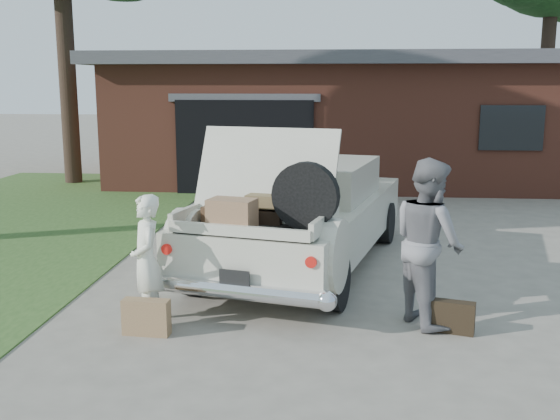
{
  "coord_description": "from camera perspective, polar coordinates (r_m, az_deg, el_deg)",
  "views": [
    {
      "loc": [
        0.7,
        -7.05,
        2.61
      ],
      "look_at": [
        0.0,
        0.6,
        1.1
      ],
      "focal_mm": 42.0,
      "sensor_mm": 36.0,
      "label": 1
    }
  ],
  "objects": [
    {
      "name": "ground",
      "position": [
        7.55,
        -0.42,
        -9.1
      ],
      "size": [
        90.0,
        90.0,
        0.0
      ],
      "primitive_type": "plane",
      "color": "gray",
      "rests_on": "ground"
    },
    {
      "name": "house",
      "position": [
        18.55,
        6.14,
        8.15
      ],
      "size": [
        12.8,
        7.8,
        3.3
      ],
      "color": "brown",
      "rests_on": "ground"
    },
    {
      "name": "sedan",
      "position": [
        9.31,
        2.04,
        -0.33
      ],
      "size": [
        3.15,
        5.52,
        2.07
      ],
      "rotation": [
        0.0,
        0.0,
        -0.23
      ],
      "color": "beige",
      "rests_on": "ground"
    },
    {
      "name": "woman_left",
      "position": [
        7.2,
        -11.54,
        -4.34
      ],
      "size": [
        0.53,
        0.62,
        1.44
      ],
      "primitive_type": "imported",
      "rotation": [
        0.0,
        0.0,
        -1.14
      ],
      "color": "white",
      "rests_on": "ground"
    },
    {
      "name": "woman_right",
      "position": [
        7.26,
        12.79,
        -2.71
      ],
      "size": [
        0.99,
        1.09,
        1.82
      ],
      "primitive_type": "imported",
      "rotation": [
        0.0,
        0.0,
        1.99
      ],
      "color": "slate",
      "rests_on": "ground"
    },
    {
      "name": "suitcase_left",
      "position": [
        7.07,
        -11.56,
        -9.13
      ],
      "size": [
        0.5,
        0.19,
        0.38
      ],
      "primitive_type": "cube",
      "rotation": [
        0.0,
        0.0,
        -0.07
      ],
      "color": "#9C774F",
      "rests_on": "ground"
    },
    {
      "name": "suitcase_right",
      "position": [
        7.22,
        14.83,
        -8.99
      ],
      "size": [
        0.47,
        0.26,
        0.34
      ],
      "primitive_type": "cube",
      "rotation": [
        0.0,
        0.0,
        -0.27
      ],
      "color": "black",
      "rests_on": "ground"
    }
  ]
}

